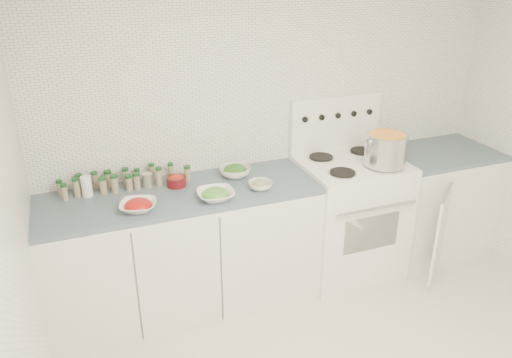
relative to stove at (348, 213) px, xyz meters
The scene contains 13 objects.
room_walls 1.66m from the stove, 112.04° to the right, with size 3.54×3.04×2.52m.
counter_left 1.31m from the stove, behind, with size 1.85×0.62×0.90m.
stove is the anchor object (origin of this frame).
counter_right 0.82m from the stove, ahead, with size 0.89×0.89×0.90m.
stock_pot 0.62m from the stove, 42.02° to the right, with size 0.32×0.30×0.23m.
bowl_tomato 1.67m from the stove, behind, with size 0.28×0.28×0.07m.
bowl_snowpea 1.21m from the stove, behind, with size 0.26×0.26×0.08m.
bowl_broccoli 0.99m from the stove, behind, with size 0.24×0.24×0.09m.
bowl_zucchini 0.91m from the stove, behind, with size 0.21×0.21×0.07m.
bowl_pepper 1.38m from the stove, behind, with size 0.13×0.13×0.08m.
salt_canister 1.95m from the stove, behind, with size 0.07×0.07×0.14m, color white.
tin_can 1.56m from the stove, behind, with size 0.07×0.07×0.10m, color #B0AD95.
spice_cluster 1.74m from the stove, behind, with size 0.88×0.16×0.14m.
Camera 1 is at (-1.43, -1.78, 2.33)m, focal length 35.00 mm.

